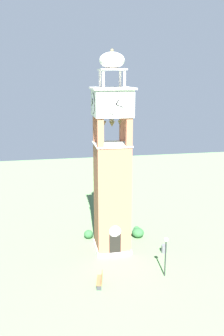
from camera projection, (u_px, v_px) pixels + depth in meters
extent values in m
plane|color=#517547|center=(112.00, 248.00, 34.98)|extent=(80.00, 80.00, 0.00)
cube|color=#93543D|center=(112.00, 199.00, 33.65)|extent=(3.12, 3.12, 10.46)
cube|color=beige|center=(112.00, 247.00, 34.94)|extent=(3.32, 3.32, 0.35)
cube|color=black|center=(115.00, 245.00, 33.19)|extent=(1.10, 0.04, 2.20)
cylinder|color=beige|center=(115.00, 231.00, 32.84)|extent=(1.10, 0.04, 1.10)
cube|color=#93543D|center=(100.00, 133.00, 30.53)|extent=(0.56, 0.56, 2.64)
cube|color=#93543D|center=(129.00, 133.00, 30.99)|extent=(0.56, 0.56, 2.64)
cube|color=#93543D|center=(96.00, 129.00, 32.96)|extent=(0.56, 0.56, 2.64)
cube|color=#93543D|center=(123.00, 128.00, 33.41)|extent=(0.56, 0.56, 2.64)
cube|color=beige|center=(112.00, 144.00, 32.29)|extent=(3.28, 3.28, 0.12)
cone|color=brown|center=(120.00, 123.00, 31.79)|extent=(0.39, 0.39, 0.44)
cone|color=brown|center=(112.00, 122.00, 32.47)|extent=(0.44, 0.44, 0.48)
cone|color=brown|center=(104.00, 123.00, 31.68)|extent=(0.39, 0.39, 0.39)
cone|color=brown|center=(112.00, 124.00, 31.11)|extent=(0.55, 0.55, 0.51)
cube|color=beige|center=(112.00, 103.00, 31.33)|extent=(3.36, 3.36, 2.37)
cylinder|color=white|center=(116.00, 104.00, 29.72)|extent=(1.80, 0.05, 1.80)
torus|color=black|center=(116.00, 104.00, 29.72)|extent=(1.83, 0.06, 1.83)
cube|color=black|center=(117.00, 102.00, 29.63)|extent=(0.32, 0.03, 0.43)
cube|color=black|center=(120.00, 106.00, 29.75)|extent=(0.70, 0.03, 0.30)
cylinder|color=white|center=(109.00, 102.00, 32.95)|extent=(1.80, 0.05, 1.80)
torus|color=black|center=(109.00, 102.00, 32.95)|extent=(1.83, 0.06, 1.83)
cube|color=black|center=(110.00, 99.00, 32.98)|extent=(0.32, 0.03, 0.43)
cube|color=black|center=(112.00, 103.00, 33.09)|extent=(0.70, 0.03, 0.30)
cylinder|color=white|center=(93.00, 103.00, 31.03)|extent=(0.05, 1.80, 1.80)
torus|color=black|center=(93.00, 103.00, 31.03)|extent=(0.06, 1.83, 1.83)
cube|color=black|center=(92.00, 101.00, 31.08)|extent=(0.03, 0.32, 0.43)
cube|color=black|center=(92.00, 104.00, 31.37)|extent=(0.03, 0.70, 0.30)
cylinder|color=white|center=(131.00, 103.00, 31.63)|extent=(0.05, 1.80, 1.80)
torus|color=black|center=(131.00, 103.00, 31.63)|extent=(0.06, 1.83, 1.83)
cube|color=black|center=(131.00, 100.00, 31.71)|extent=(0.03, 0.32, 0.43)
cube|color=black|center=(130.00, 104.00, 32.00)|extent=(0.03, 0.70, 0.30)
cube|color=beige|center=(112.00, 88.00, 31.01)|extent=(3.72, 3.72, 0.16)
cylinder|color=beige|center=(103.00, 79.00, 29.76)|extent=(0.22, 0.22, 1.47)
cylinder|color=beige|center=(125.00, 79.00, 30.09)|extent=(0.22, 0.22, 1.47)
cylinder|color=beige|center=(100.00, 79.00, 31.51)|extent=(0.22, 0.22, 1.47)
cylinder|color=beige|center=(120.00, 79.00, 31.84)|extent=(0.22, 0.22, 1.47)
cube|color=beige|center=(112.00, 69.00, 30.60)|extent=(2.29, 2.29, 0.12)
ellipsoid|color=beige|center=(112.00, 60.00, 30.40)|extent=(2.21, 2.21, 1.41)
sphere|color=#B79338|center=(112.00, 50.00, 30.19)|extent=(0.24, 0.24, 0.24)
cube|color=brown|center=(99.00, 280.00, 28.72)|extent=(0.75, 1.66, 0.06)
cube|color=brown|center=(102.00, 277.00, 28.65)|extent=(0.37, 1.58, 0.44)
cube|color=#2D2D33|center=(99.00, 288.00, 28.08)|extent=(0.40, 0.16, 0.42)
cube|color=#2D2D33|center=(100.00, 278.00, 29.48)|extent=(0.40, 0.16, 0.42)
cylinder|color=black|center=(165.00, 259.00, 29.79)|extent=(0.12, 0.12, 3.21)
sphere|color=silver|center=(166.00, 240.00, 29.33)|extent=(0.36, 0.36, 0.36)
cylinder|color=#4C4C51|center=(164.00, 249.00, 34.03)|extent=(0.52, 0.52, 0.80)
ellipsoid|color=#234C28|center=(89.00, 234.00, 37.04)|extent=(0.96, 0.96, 0.89)
ellipsoid|color=#234C28|center=(138.00, 233.00, 37.27)|extent=(1.27, 1.27, 1.00)
ellipsoid|color=#234C28|center=(137.00, 230.00, 38.29)|extent=(0.72, 0.72, 0.75)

